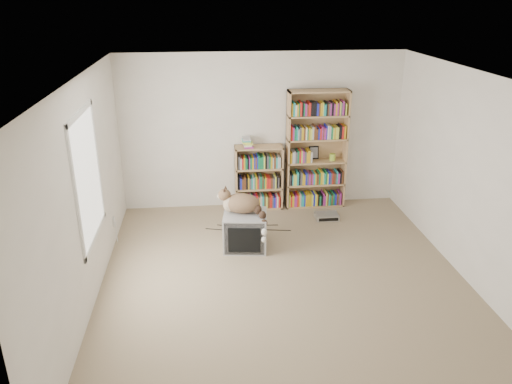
{
  "coord_description": "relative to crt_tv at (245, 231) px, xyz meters",
  "views": [
    {
      "loc": [
        -0.91,
        -5.22,
        3.34
      ],
      "look_at": [
        -0.25,
        1.0,
        0.82
      ],
      "focal_mm": 35.0,
      "sensor_mm": 36.0,
      "label": 1
    }
  ],
  "objects": [
    {
      "name": "window",
      "position": [
        -1.83,
        -0.78,
        1.15
      ],
      "size": [
        0.02,
        1.22,
        1.52
      ],
      "primitive_type": "cube",
      "color": "white",
      "rests_on": "wall_left"
    },
    {
      "name": "wall_outlet",
      "position": [
        -1.83,
        0.34,
        0.07
      ],
      "size": [
        0.01,
        0.08,
        0.13
      ],
      "primitive_type": "cube",
      "color": "silver",
      "rests_on": "wall_left"
    },
    {
      "name": "crt_tv",
      "position": [
        0.0,
        0.0,
        0.0
      ],
      "size": [
        0.65,
        0.6,
        0.51
      ],
      "rotation": [
        0.0,
        0.0,
        -0.13
      ],
      "color": "#9F9FA2",
      "rests_on": "floor"
    },
    {
      "name": "floor_cables",
      "position": [
        0.15,
        0.56,
        -0.25
      ],
      "size": [
        1.2,
        0.7,
        0.01
      ],
      "primitive_type": null,
      "color": "black",
      "rests_on": "floor"
    },
    {
      "name": "book_stack",
      "position": [
        0.16,
        1.35,
        0.87
      ],
      "size": [
        0.18,
        0.23,
        0.15
      ],
      "primitive_type": "cube",
      "color": "red",
      "rests_on": "bookcase_short"
    },
    {
      "name": "ceiling",
      "position": [
        0.41,
        -0.98,
        2.25
      ],
      "size": [
        4.5,
        5.0,
        0.02
      ],
      "primitive_type": "cube",
      "color": "white",
      "rests_on": "wall_back"
    },
    {
      "name": "floor",
      "position": [
        0.41,
        -0.98,
        -0.25
      ],
      "size": [
        4.5,
        5.0,
        0.01
      ],
      "primitive_type": "cube",
      "color": "gray",
      "rests_on": "ground"
    },
    {
      "name": "bookcase_tall",
      "position": [
        1.27,
        1.38,
        0.66
      ],
      "size": [
        0.96,
        0.3,
        1.93
      ],
      "color": "#A78453",
      "rests_on": "floor"
    },
    {
      "name": "dvd_player",
      "position": [
        1.36,
        0.8,
        -0.21
      ],
      "size": [
        0.36,
        0.26,
        0.08
      ],
      "primitive_type": "cube",
      "rotation": [
        0.0,
        0.0,
        -0.01
      ],
      "color": "silver",
      "rests_on": "floor"
    },
    {
      "name": "wall_right",
      "position": [
        2.66,
        -0.98,
        1.0
      ],
      "size": [
        0.02,
        5.0,
        2.5
      ],
      "primitive_type": "cube",
      "color": "white",
      "rests_on": "floor"
    },
    {
      "name": "cat",
      "position": [
        0.0,
        -0.0,
        0.36
      ],
      "size": [
        0.7,
        0.66,
        0.59
      ],
      "rotation": [
        0.0,
        0.0,
        -0.22
      ],
      "color": "#3A2717",
      "rests_on": "crt_tv"
    },
    {
      "name": "wall_back",
      "position": [
        0.41,
        1.52,
        1.0
      ],
      "size": [
        4.5,
        0.02,
        2.5
      ],
      "primitive_type": "cube",
      "color": "white",
      "rests_on": "floor"
    },
    {
      "name": "framed_print",
      "position": [
        1.26,
        1.46,
        0.64
      ],
      "size": [
        0.16,
        0.05,
        0.21
      ],
      "primitive_type": "cube",
      "rotation": [
        -0.17,
        0.0,
        0.0
      ],
      "color": "black",
      "rests_on": "bookcase_tall"
    },
    {
      "name": "green_mug",
      "position": [
        1.54,
        1.36,
        0.58
      ],
      "size": [
        0.1,
        0.1,
        0.11
      ],
      "primitive_type": "cylinder",
      "color": "#A3CC3A",
      "rests_on": "bookcase_tall"
    },
    {
      "name": "wall_left",
      "position": [
        -1.84,
        -0.98,
        1.0
      ],
      "size": [
        0.02,
        5.0,
        2.5
      ],
      "primitive_type": "cube",
      "color": "white",
      "rests_on": "floor"
    },
    {
      "name": "bookcase_short",
      "position": [
        0.34,
        1.38,
        0.23
      ],
      "size": [
        0.77,
        0.3,
        1.05
      ],
      "color": "#A78453",
      "rests_on": "floor"
    },
    {
      "name": "wall_front",
      "position": [
        0.41,
        -3.48,
        1.0
      ],
      "size": [
        4.5,
        0.02,
        2.5
      ],
      "primitive_type": "cube",
      "color": "white",
      "rests_on": "floor"
    }
  ]
}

